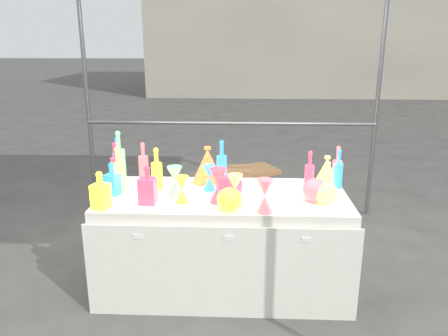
{
  "coord_description": "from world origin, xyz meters",
  "views": [
    {
      "loc": [
        0.13,
        -3.02,
        1.85
      ],
      "look_at": [
        0.0,
        0.0,
        0.95
      ],
      "focal_mm": 35.0,
      "sensor_mm": 36.0,
      "label": 1
    }
  ],
  "objects_px": {
    "hourglass_0": "(218,186)",
    "globe_0": "(229,200)",
    "lampshade_0": "(208,165)",
    "bottle_0": "(117,167)",
    "cardboard_box_closed": "(231,182)",
    "decanter_0": "(100,190)",
    "display_table": "(224,241)"
  },
  "relations": [
    {
      "from": "cardboard_box_closed",
      "to": "globe_0",
      "type": "height_order",
      "value": "globe_0"
    },
    {
      "from": "display_table",
      "to": "globe_0",
      "type": "height_order",
      "value": "globe_0"
    },
    {
      "from": "bottle_0",
      "to": "decanter_0",
      "type": "relative_size",
      "value": 1.05
    },
    {
      "from": "display_table",
      "to": "globe_0",
      "type": "bearing_deg",
      "value": -80.47
    },
    {
      "from": "hourglass_0",
      "to": "cardboard_box_closed",
      "type": "bearing_deg",
      "value": 89.26
    },
    {
      "from": "display_table",
      "to": "cardboard_box_closed",
      "type": "relative_size",
      "value": 3.89
    },
    {
      "from": "hourglass_0",
      "to": "globe_0",
      "type": "height_order",
      "value": "hourglass_0"
    },
    {
      "from": "decanter_0",
      "to": "globe_0",
      "type": "xyz_separation_m",
      "value": [
        0.86,
        0.01,
        -0.06
      ]
    },
    {
      "from": "cardboard_box_closed",
      "to": "hourglass_0",
      "type": "relative_size",
      "value": 1.95
    },
    {
      "from": "bottle_0",
      "to": "cardboard_box_closed",
      "type": "bearing_deg",
      "value": 64.87
    },
    {
      "from": "cardboard_box_closed",
      "to": "bottle_0",
      "type": "relative_size",
      "value": 1.73
    },
    {
      "from": "decanter_0",
      "to": "globe_0",
      "type": "relative_size",
      "value": 1.54
    },
    {
      "from": "cardboard_box_closed",
      "to": "decanter_0",
      "type": "relative_size",
      "value": 1.83
    },
    {
      "from": "cardboard_box_closed",
      "to": "lampshade_0",
      "type": "xyz_separation_m",
      "value": [
        -0.14,
        -1.74,
        0.72
      ]
    },
    {
      "from": "hourglass_0",
      "to": "lampshade_0",
      "type": "bearing_deg",
      "value": 103.72
    },
    {
      "from": "bottle_0",
      "to": "decanter_0",
      "type": "distance_m",
      "value": 0.53
    },
    {
      "from": "bottle_0",
      "to": "lampshade_0",
      "type": "xyz_separation_m",
      "value": [
        0.71,
        0.07,
        0.01
      ]
    },
    {
      "from": "display_table",
      "to": "bottle_0",
      "type": "height_order",
      "value": "bottle_0"
    },
    {
      "from": "bottle_0",
      "to": "hourglass_0",
      "type": "distance_m",
      "value": 0.9
    },
    {
      "from": "bottle_0",
      "to": "hourglass_0",
      "type": "height_order",
      "value": "bottle_0"
    },
    {
      "from": "globe_0",
      "to": "cardboard_box_closed",
      "type": "bearing_deg",
      "value": 91.33
    },
    {
      "from": "display_table",
      "to": "decanter_0",
      "type": "height_order",
      "value": "decanter_0"
    },
    {
      "from": "bottle_0",
      "to": "decanter_0",
      "type": "bearing_deg",
      "value": -85.84
    },
    {
      "from": "display_table",
      "to": "bottle_0",
      "type": "distance_m",
      "value": 1.02
    },
    {
      "from": "display_table",
      "to": "hourglass_0",
      "type": "xyz_separation_m",
      "value": [
        -0.03,
        -0.16,
        0.5
      ]
    },
    {
      "from": "bottle_0",
      "to": "globe_0",
      "type": "relative_size",
      "value": 1.63
    },
    {
      "from": "cardboard_box_closed",
      "to": "decanter_0",
      "type": "height_order",
      "value": "decanter_0"
    },
    {
      "from": "lampshade_0",
      "to": "hourglass_0",
      "type": "bearing_deg",
      "value": -93.94
    },
    {
      "from": "globe_0",
      "to": "bottle_0",
      "type": "bearing_deg",
      "value": 150.09
    },
    {
      "from": "display_table",
      "to": "lampshade_0",
      "type": "xyz_separation_m",
      "value": [
        -0.14,
        0.29,
        0.52
      ]
    },
    {
      "from": "hourglass_0",
      "to": "lampshade_0",
      "type": "height_order",
      "value": "lampshade_0"
    },
    {
      "from": "display_table",
      "to": "hourglass_0",
      "type": "relative_size",
      "value": 7.58
    }
  ]
}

